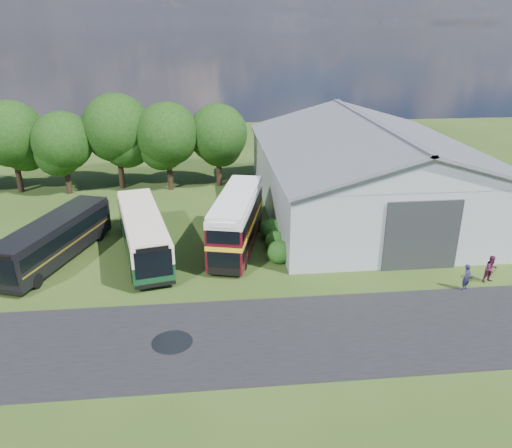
{
  "coord_description": "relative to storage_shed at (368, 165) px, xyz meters",
  "views": [
    {
      "loc": [
        0.66,
        -25.66,
        15.84
      ],
      "look_at": [
        4.15,
        8.0,
        2.18
      ],
      "focal_mm": 35.0,
      "sensor_mm": 36.0,
      "label": 1
    }
  ],
  "objects": [
    {
      "name": "tree_right_a",
      "position": [
        -18.0,
        7.82,
        1.52
      ],
      "size": [
        6.26,
        6.26,
        8.83
      ],
      "color": "black",
      "rests_on": "ground"
    },
    {
      "name": "tree_mid",
      "position": [
        -23.0,
        8.82,
        2.02
      ],
      "size": [
        6.8,
        6.8,
        9.6
      ],
      "color": "black",
      "rests_on": "ground"
    },
    {
      "name": "shrub_back",
      "position": [
        -9.4,
        -5.98,
        -4.17
      ],
      "size": [
        1.8,
        1.8,
        1.8
      ],
      "primitive_type": "sphere",
      "color": "#194714",
      "rests_on": "ground"
    },
    {
      "name": "bus_green_single",
      "position": [
        -19.05,
        -7.7,
        -2.45
      ],
      "size": [
        5.16,
        12.0,
        3.22
      ],
      "rotation": [
        0.0,
        0.0,
        0.22
      ],
      "color": "black",
      "rests_on": "ground"
    },
    {
      "name": "visitor_a",
      "position": [
        1.84,
        -15.17,
        -3.29
      ],
      "size": [
        0.77,
        0.71,
        1.76
      ],
      "primitive_type": "imported",
      "rotation": [
        0.0,
        0.0,
        0.6
      ],
      "color": "#201C3E",
      "rests_on": "ground"
    },
    {
      "name": "bus_maroon_double",
      "position": [
        -12.22,
        -7.32,
        -2.02
      ],
      "size": [
        4.88,
        10.3,
        4.29
      ],
      "rotation": [
        0.0,
        0.0,
        -0.24
      ],
      "color": "black",
      "rests_on": "ground"
    },
    {
      "name": "tree_right_b",
      "position": [
        -13.0,
        8.62,
        1.27
      ],
      "size": [
        5.98,
        5.98,
        8.45
      ],
      "color": "black",
      "rests_on": "ground"
    },
    {
      "name": "tree_left_a",
      "position": [
        -33.0,
        8.52,
        1.71
      ],
      "size": [
        6.46,
        6.46,
        9.12
      ],
      "color": "black",
      "rests_on": "ground"
    },
    {
      "name": "tree_left_b",
      "position": [
        -28.0,
        7.52,
        1.09
      ],
      "size": [
        5.78,
        5.78,
        8.16
      ],
      "color": "black",
      "rests_on": "ground"
    },
    {
      "name": "shrub_front",
      "position": [
        -9.4,
        -9.98,
        -4.17
      ],
      "size": [
        1.7,
        1.7,
        1.7
      ],
      "primitive_type": "sphere",
      "color": "#194714",
      "rests_on": "ground"
    },
    {
      "name": "asphalt_road",
      "position": [
        -12.0,
        -18.98,
        -4.17
      ],
      "size": [
        60.0,
        8.0,
        0.02
      ],
      "primitive_type": "cube",
      "color": "black",
      "rests_on": "ground"
    },
    {
      "name": "shrub_mid",
      "position": [
        -9.4,
        -7.98,
        -4.17
      ],
      "size": [
        1.6,
        1.6,
        1.6
      ],
      "primitive_type": "sphere",
      "color": "#194714",
      "rests_on": "ground"
    },
    {
      "name": "bus_dark_single",
      "position": [
        -25.18,
        -8.05,
        -2.53
      ],
      "size": [
        6.12,
        11.34,
        3.07
      ],
      "rotation": [
        0.0,
        0.0,
        -0.34
      ],
      "color": "black",
      "rests_on": "ground"
    },
    {
      "name": "storage_shed",
      "position": [
        0.0,
        0.0,
        0.0
      ],
      "size": [
        18.8,
        24.8,
        8.15
      ],
      "color": "gray",
      "rests_on": "ground"
    },
    {
      "name": "ground",
      "position": [
        -15.0,
        -15.98,
        -4.17
      ],
      "size": [
        120.0,
        120.0,
        0.0
      ],
      "primitive_type": "plane",
      "color": "#243B12",
      "rests_on": "ground"
    },
    {
      "name": "visitor_b",
      "position": [
        3.92,
        -14.35,
        -3.24
      ],
      "size": [
        1.03,
        0.88,
        1.85
      ],
      "primitive_type": "imported",
      "rotation": [
        0.0,
        0.0,
        0.22
      ],
      "color": "#43152D",
      "rests_on": "ground"
    },
    {
      "name": "puddle",
      "position": [
        -16.5,
        -18.98,
        -4.17
      ],
      "size": [
        2.2,
        2.2,
        0.01
      ],
      "primitive_type": "cylinder",
      "color": "black",
      "rests_on": "ground"
    }
  ]
}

